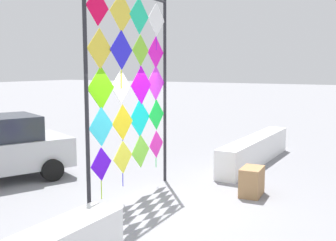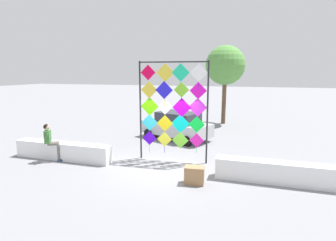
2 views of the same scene
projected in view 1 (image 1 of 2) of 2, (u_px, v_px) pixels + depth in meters
name	position (u px, v px, depth m)	size (l,w,h in m)	color
ground	(168.00, 207.00, 7.71)	(120.00, 120.00, 0.00)	gray
plaza_ledge_right	(255.00, 150.00, 11.22)	(4.39, 0.54, 0.73)	white
kite_display_rack	(132.00, 81.00, 8.03)	(2.85, 0.20, 4.09)	#232328
cardboard_box_large	(252.00, 182.00, 8.40)	(0.64, 0.40, 0.59)	#9E754C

